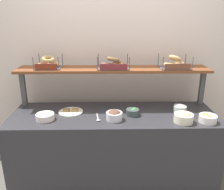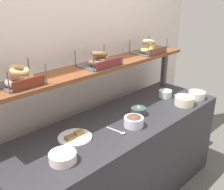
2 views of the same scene
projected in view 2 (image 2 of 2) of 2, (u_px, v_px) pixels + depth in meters
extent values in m
cube|color=silver|center=(78.00, 68.00, 2.45)|extent=(3.33, 0.06, 2.40)
cube|color=#2D2D33|center=(120.00, 162.00, 2.38)|extent=(2.13, 0.70, 0.85)
cube|color=#4C4C51|center=(164.00, 68.00, 2.98)|extent=(0.05, 0.05, 0.40)
cube|color=brown|center=(98.00, 67.00, 2.24)|extent=(2.09, 0.32, 0.03)
cylinder|color=white|center=(165.00, 94.00, 2.68)|extent=(0.13, 0.13, 0.07)
ellipsoid|color=white|center=(165.00, 91.00, 2.67)|extent=(0.10, 0.10, 0.05)
cylinder|color=#3E4C4C|center=(138.00, 111.00, 2.31)|extent=(0.13, 0.13, 0.06)
sphere|color=green|center=(139.00, 108.00, 2.32)|extent=(0.04, 0.04, 0.04)
sphere|color=green|center=(140.00, 109.00, 2.29)|extent=(0.03, 0.03, 0.03)
sphere|color=#4E9B3A|center=(138.00, 109.00, 2.30)|extent=(0.04, 0.04, 0.04)
cylinder|color=white|center=(63.00, 157.00, 1.68)|extent=(0.18, 0.18, 0.06)
ellipsoid|color=beige|center=(62.00, 154.00, 1.67)|extent=(0.14, 0.14, 0.04)
cylinder|color=white|center=(184.00, 101.00, 2.50)|extent=(0.18, 0.18, 0.08)
ellipsoid|color=#E9A28C|center=(185.00, 97.00, 2.48)|extent=(0.14, 0.14, 0.06)
cylinder|color=white|center=(133.00, 122.00, 2.11)|extent=(0.16, 0.16, 0.08)
ellipsoid|color=brown|center=(134.00, 118.00, 2.09)|extent=(0.12, 0.12, 0.05)
cylinder|color=white|center=(197.00, 95.00, 2.65)|extent=(0.17, 0.17, 0.07)
sphere|color=#F9A73E|center=(195.00, 93.00, 2.64)|extent=(0.04, 0.04, 0.04)
sphere|color=gold|center=(197.00, 93.00, 2.64)|extent=(0.04, 0.04, 0.04)
sphere|color=orange|center=(197.00, 92.00, 2.64)|extent=(0.04, 0.04, 0.04)
sphere|color=#F98D42|center=(200.00, 94.00, 2.62)|extent=(0.04, 0.04, 0.04)
sphere|color=gold|center=(194.00, 93.00, 2.63)|extent=(0.05, 0.05, 0.05)
cylinder|color=white|center=(75.00, 137.00, 1.94)|extent=(0.25, 0.25, 0.01)
cube|color=brown|center=(70.00, 137.00, 1.91)|extent=(0.07, 0.05, 0.02)
cube|color=olive|center=(79.00, 133.00, 1.97)|extent=(0.07, 0.05, 0.02)
cube|color=#B7B7BC|center=(113.00, 130.00, 2.05)|extent=(0.03, 0.14, 0.01)
ellipsoid|color=#B7B7BC|center=(123.00, 133.00, 2.00)|extent=(0.04, 0.03, 0.01)
cube|color=#4C4C51|center=(21.00, 84.00, 1.78)|extent=(0.27, 0.24, 0.01)
cylinder|color=#4C4C51|center=(9.00, 83.00, 1.59)|extent=(0.01, 0.01, 0.14)
cylinder|color=#4C4C51|center=(46.00, 74.00, 1.76)|extent=(0.01, 0.01, 0.14)
cylinder|color=#4C4C51|center=(29.00, 67.00, 1.91)|extent=(0.01, 0.01, 0.14)
cube|color=maroon|center=(29.00, 83.00, 1.68)|extent=(0.23, 0.01, 0.06)
torus|color=tan|center=(16.00, 82.00, 1.71)|extent=(0.15, 0.15, 0.06)
torus|color=tan|center=(23.00, 77.00, 1.81)|extent=(0.17, 0.16, 0.05)
torus|color=tan|center=(19.00, 71.00, 1.74)|extent=(0.19, 0.19, 0.08)
cube|color=#4C4C51|center=(99.00, 65.00, 2.22)|extent=(0.34, 0.24, 0.01)
cylinder|color=#4C4C51|center=(94.00, 63.00, 2.01)|extent=(0.01, 0.01, 0.14)
cylinder|color=#4C4C51|center=(123.00, 56.00, 2.23)|extent=(0.01, 0.01, 0.14)
cylinder|color=#4C4C51|center=(75.00, 58.00, 2.16)|extent=(0.01, 0.01, 0.14)
cylinder|color=#4C4C51|center=(104.00, 52.00, 2.38)|extent=(0.01, 0.01, 0.14)
cube|color=maroon|center=(109.00, 63.00, 2.13)|extent=(0.29, 0.01, 0.06)
torus|color=brown|center=(97.00, 63.00, 2.15)|extent=(0.18, 0.18, 0.06)
torus|color=brown|center=(101.00, 59.00, 2.26)|extent=(0.19, 0.19, 0.06)
torus|color=brown|center=(99.00, 54.00, 2.18)|extent=(0.20, 0.20, 0.07)
cube|color=#4C4C51|center=(148.00, 52.00, 2.66)|extent=(0.32, 0.24, 0.01)
cylinder|color=#4C4C51|center=(148.00, 50.00, 2.45)|extent=(0.01, 0.01, 0.14)
cylinder|color=#4C4C51|center=(167.00, 45.00, 2.66)|extent=(0.01, 0.01, 0.14)
cylinder|color=#4C4C51|center=(130.00, 47.00, 2.60)|extent=(0.01, 0.01, 0.14)
cylinder|color=#4C4C51|center=(149.00, 42.00, 2.81)|extent=(0.01, 0.01, 0.14)
cube|color=brown|center=(158.00, 51.00, 2.56)|extent=(0.27, 0.01, 0.06)
torus|color=tan|center=(147.00, 50.00, 2.59)|extent=(0.20, 0.20, 0.06)
torus|color=tan|center=(148.00, 48.00, 2.70)|extent=(0.19, 0.19, 0.06)
torus|color=tan|center=(149.00, 42.00, 2.62)|extent=(0.20, 0.19, 0.09)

